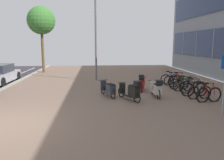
# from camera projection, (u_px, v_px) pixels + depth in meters

# --- Properties ---
(ground) EXTENTS (21.00, 40.00, 0.13)m
(ground) POSITION_uv_depth(u_px,v_px,m) (47.00, 126.00, 7.41)
(ground) COLOR black
(bicycle_rack_00) EXTENTS (1.36, 0.48, 1.00)m
(bicycle_rack_00) POSITION_uv_depth(u_px,v_px,m) (209.00, 95.00, 10.23)
(bicycle_rack_00) COLOR black
(bicycle_rack_00) RESTS_ON ground
(bicycle_rack_01) EXTENTS (1.30, 0.48, 0.94)m
(bicycle_rack_01) POSITION_uv_depth(u_px,v_px,m) (199.00, 92.00, 10.81)
(bicycle_rack_01) COLOR black
(bicycle_rack_01) RESTS_ON ground
(bicycle_rack_02) EXTENTS (1.44, 0.48, 1.02)m
(bicycle_rack_02) POSITION_uv_depth(u_px,v_px,m) (194.00, 89.00, 11.40)
(bicycle_rack_02) COLOR black
(bicycle_rack_02) RESTS_ON ground
(bicycle_rack_03) EXTENTS (1.42, 0.48, 1.00)m
(bicycle_rack_03) POSITION_uv_depth(u_px,v_px,m) (192.00, 87.00, 12.00)
(bicycle_rack_03) COLOR black
(bicycle_rack_03) RESTS_ON ground
(bicycle_rack_04) EXTENTS (1.28, 0.48, 0.94)m
(bicycle_rack_04) POSITION_uv_depth(u_px,v_px,m) (183.00, 85.00, 12.58)
(bicycle_rack_04) COLOR black
(bicycle_rack_04) RESTS_ON ground
(bicycle_rack_05) EXTENTS (1.28, 0.48, 0.93)m
(bicycle_rack_05) POSITION_uv_depth(u_px,v_px,m) (179.00, 84.00, 13.17)
(bicycle_rack_05) COLOR black
(bicycle_rack_05) RESTS_ON ground
(bicycle_rack_06) EXTENTS (1.43, 0.48, 1.02)m
(bicycle_rack_06) POSITION_uv_depth(u_px,v_px,m) (179.00, 81.00, 13.77)
(bicycle_rack_06) COLOR black
(bicycle_rack_06) RESTS_ON ground
(bicycle_rack_07) EXTENTS (1.32, 0.48, 0.95)m
(bicycle_rack_07) POSITION_uv_depth(u_px,v_px,m) (173.00, 80.00, 14.35)
(bicycle_rack_07) COLOR black
(bicycle_rack_07) RESTS_ON ground
(bicycle_rack_08) EXTENTS (1.30, 0.48, 0.93)m
(bicycle_rack_08) POSITION_uv_depth(u_px,v_px,m) (170.00, 79.00, 14.94)
(bicycle_rack_08) COLOR black
(bicycle_rack_08) RESTS_ON ground
(scooter_near) EXTENTS (0.74, 1.67, 1.03)m
(scooter_near) POSITION_uv_depth(u_px,v_px,m) (142.00, 83.00, 12.54)
(scooter_near) COLOR black
(scooter_near) RESTS_ON ground
(scooter_mid) EXTENTS (0.84, 1.67, 0.80)m
(scooter_mid) POSITION_uv_depth(u_px,v_px,m) (109.00, 89.00, 11.23)
(scooter_mid) COLOR black
(scooter_mid) RESTS_ON ground
(scooter_far) EXTENTS (1.01, 1.62, 1.05)m
(scooter_far) POSITION_uv_depth(u_px,v_px,m) (132.00, 91.00, 10.42)
(scooter_far) COLOR black
(scooter_far) RESTS_ON ground
(scooter_extra) EXTENTS (0.52, 1.68, 0.98)m
(scooter_extra) POSITION_uv_depth(u_px,v_px,m) (157.00, 89.00, 11.14)
(scooter_extra) COLOR black
(scooter_extra) RESTS_ON ground
(lamp_post) EXTENTS (0.20, 0.52, 6.28)m
(lamp_post) POSITION_uv_depth(u_px,v_px,m) (96.00, 32.00, 15.72)
(lamp_post) COLOR slate
(lamp_post) RESTS_ON ground
(street_tree) EXTENTS (2.52, 2.52, 6.01)m
(street_tree) POSITION_uv_depth(u_px,v_px,m) (41.00, 21.00, 20.02)
(street_tree) COLOR brown
(street_tree) RESTS_ON ground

